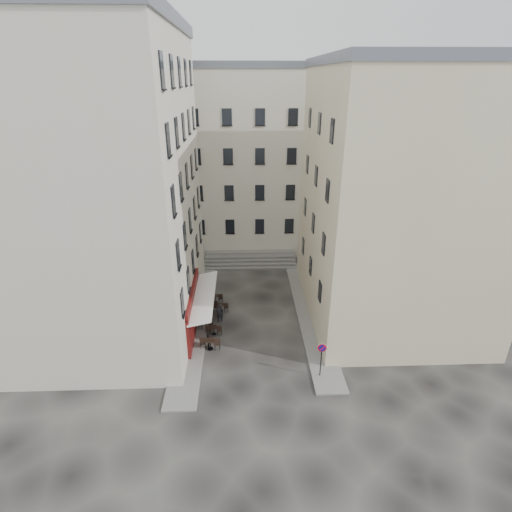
{
  "coord_description": "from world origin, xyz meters",
  "views": [
    {
      "loc": [
        -0.74,
        -24.06,
        17.34
      ],
      "look_at": [
        0.27,
        4.0,
        4.69
      ],
      "focal_mm": 28.0,
      "sensor_mm": 36.0,
      "label": 1
    }
  ],
  "objects_px": {
    "no_parking_sign": "(322,354)",
    "bistro_table_b": "(214,330)",
    "bistro_table_a": "(210,343)",
    "pedestrian": "(219,312)"
  },
  "relations": [
    {
      "from": "bistro_table_b",
      "to": "pedestrian",
      "type": "height_order",
      "value": "pedestrian"
    },
    {
      "from": "no_parking_sign",
      "to": "pedestrian",
      "type": "relative_size",
      "value": 1.57
    },
    {
      "from": "bistro_table_a",
      "to": "pedestrian",
      "type": "relative_size",
      "value": 0.88
    },
    {
      "from": "bistro_table_a",
      "to": "bistro_table_b",
      "type": "bearing_deg",
      "value": 85.18
    },
    {
      "from": "bistro_table_a",
      "to": "pedestrian",
      "type": "height_order",
      "value": "pedestrian"
    },
    {
      "from": "no_parking_sign",
      "to": "bistro_table_b",
      "type": "relative_size",
      "value": 2.15
    },
    {
      "from": "bistro_table_a",
      "to": "bistro_table_b",
      "type": "relative_size",
      "value": 1.21
    },
    {
      "from": "no_parking_sign",
      "to": "bistro_table_a",
      "type": "height_order",
      "value": "no_parking_sign"
    },
    {
      "from": "bistro_table_a",
      "to": "no_parking_sign",
      "type": "bearing_deg",
      "value": -23.42
    },
    {
      "from": "bistro_table_b",
      "to": "pedestrian",
      "type": "xyz_separation_m",
      "value": [
        0.34,
        1.72,
        0.38
      ]
    }
  ]
}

